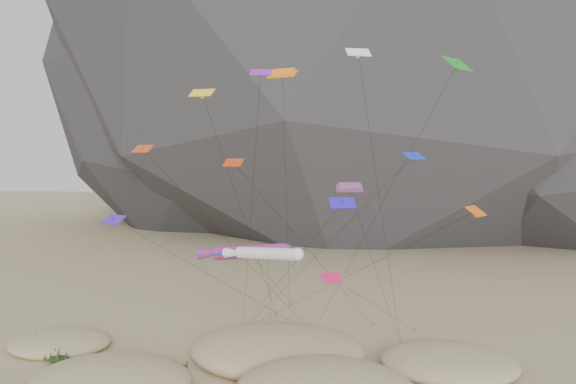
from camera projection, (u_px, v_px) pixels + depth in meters
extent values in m
ellipsoid|color=#2B2B30|center=(231.00, 71.00, 162.97)|extent=(136.20, 127.83, 116.00)
ellipsoid|color=#CCB789|center=(110.00, 382.00, 44.87)|extent=(13.25, 11.26, 3.13)
ellipsoid|color=#CCB789|center=(277.00, 350.00, 52.26)|extent=(16.47, 14.00, 3.39)
ellipsoid|color=#CCB789|center=(449.00, 362.00, 49.60)|extent=(12.09, 10.27, 2.49)
ellipsoid|color=#CCB789|center=(60.00, 343.00, 55.26)|extent=(10.04, 8.54, 2.05)
ellipsoid|color=black|center=(126.00, 370.00, 47.18)|extent=(3.12, 2.67, 0.93)
ellipsoid|color=black|center=(175.00, 372.00, 47.00)|extent=(2.43, 2.08, 0.73)
ellipsoid|color=black|center=(278.00, 344.00, 53.10)|extent=(3.01, 2.58, 0.90)
ellipsoid|color=black|center=(298.00, 354.00, 50.66)|extent=(2.29, 1.96, 0.69)
ellipsoid|color=black|center=(432.00, 366.00, 48.43)|extent=(2.47, 2.12, 0.74)
ellipsoid|color=black|center=(415.00, 367.00, 48.39)|extent=(2.11, 1.81, 0.63)
ellipsoid|color=black|center=(43.00, 346.00, 54.14)|extent=(2.52, 2.16, 0.76)
ellipsoid|color=black|center=(59.00, 359.00, 50.92)|extent=(1.85, 1.58, 0.55)
cylinder|color=#3F2D1E|center=(246.00, 327.00, 61.48)|extent=(0.08, 0.08, 0.30)
cylinder|color=#3F2D1E|center=(280.00, 325.00, 62.23)|extent=(0.08, 0.08, 0.30)
cylinder|color=#3F2D1E|center=(312.00, 332.00, 59.58)|extent=(0.08, 0.08, 0.30)
cylinder|color=#3F2D1E|center=(373.00, 324.00, 62.51)|extent=(0.08, 0.08, 0.30)
cylinder|color=#3F2D1E|center=(401.00, 344.00, 55.79)|extent=(0.08, 0.08, 0.30)
cylinder|color=#3F2D1E|center=(276.00, 315.00, 65.96)|extent=(0.08, 0.08, 0.30)
cylinder|color=#3F2D1E|center=(415.00, 330.00, 60.43)|extent=(0.08, 0.08, 0.30)
cylinder|color=#3F2D1E|center=(243.00, 326.00, 61.78)|extent=(0.08, 0.08, 0.30)
cylinder|color=#FF271A|center=(249.00, 252.00, 47.89)|extent=(6.72, 2.22, 1.87)
sphere|color=#FF271A|center=(285.00, 251.00, 46.78)|extent=(1.26, 1.26, 1.26)
cone|color=#FF271A|center=(212.00, 253.00, 49.12)|extent=(2.84, 1.49, 1.34)
cylinder|color=black|center=(281.00, 292.00, 55.95)|extent=(2.36, 16.24, 10.64)
cylinder|color=silver|center=(267.00, 253.00, 43.21)|extent=(5.62, 3.30, 1.32)
sphere|color=silver|center=(298.00, 254.00, 41.51)|extent=(0.96, 0.96, 0.96)
cone|color=silver|center=(236.00, 253.00, 45.07)|extent=(2.47, 1.75, 0.98)
cylinder|color=black|center=(270.00, 296.00, 52.80)|extent=(3.67, 18.20, 11.30)
cube|color=orange|center=(282.00, 74.00, 52.78)|extent=(2.91, 1.71, 0.80)
cube|color=orange|center=(282.00, 72.00, 52.77)|extent=(2.45, 1.38, 0.78)
cylinder|color=black|center=(287.00, 210.00, 57.85)|extent=(0.83, 8.58, 26.52)
cube|color=#FF1A3C|center=(350.00, 188.00, 50.42)|extent=(2.49, 1.35, 0.65)
cube|color=#FF1A3C|center=(350.00, 186.00, 50.41)|extent=(2.11, 1.09, 0.65)
cylinder|color=black|center=(375.00, 268.00, 54.60)|extent=(4.49, 8.43, 15.92)
cube|color=red|center=(233.00, 163.00, 48.22)|extent=(1.85, 1.17, 0.70)
cube|color=red|center=(233.00, 164.00, 48.22)|extent=(0.24, 0.26, 0.58)
cylinder|color=black|center=(312.00, 254.00, 55.37)|extent=(11.54, 15.67, 18.20)
cube|color=purple|center=(261.00, 72.00, 45.94)|extent=(1.95, 1.31, 0.64)
cube|color=purple|center=(261.00, 74.00, 45.95)|extent=(0.25, 0.21, 0.62)
cylinder|color=black|center=(251.00, 218.00, 53.86)|extent=(5.36, 13.61, 25.62)
cube|color=#189E1D|center=(458.00, 64.00, 44.45)|extent=(2.70, 3.03, 1.18)
cube|color=#189E1D|center=(458.00, 66.00, 44.46)|extent=(0.52, 0.50, 0.92)
cylinder|color=black|center=(374.00, 218.00, 52.02)|extent=(13.24, 11.38, 26.05)
cube|color=#1A35DD|center=(414.00, 156.00, 45.66)|extent=(1.98, 1.94, 0.60)
cube|color=#1A35DD|center=(414.00, 158.00, 45.67)|extent=(0.26, 0.26, 0.62)
cylinder|color=black|center=(317.00, 254.00, 53.57)|extent=(17.42, 11.73, 18.77)
cube|color=yellow|center=(202.00, 93.00, 48.67)|extent=(2.20, 1.32, 0.76)
cube|color=yellow|center=(202.00, 94.00, 48.68)|extent=(0.27, 0.24, 0.72)
cylinder|color=black|center=(246.00, 223.00, 55.46)|extent=(4.29, 13.17, 24.26)
cube|color=#FF660D|center=(476.00, 211.00, 41.86)|extent=(1.79, 2.17, 0.75)
cube|color=#FF660D|center=(476.00, 213.00, 41.87)|extent=(0.31, 0.31, 0.66)
cylinder|color=black|center=(339.00, 280.00, 51.67)|extent=(21.88, 15.01, 14.64)
cube|color=#EB1652|center=(332.00, 278.00, 44.17)|extent=(1.90, 1.84, 0.61)
cube|color=#EB1652|center=(332.00, 279.00, 44.18)|extent=(0.26, 0.26, 0.60)
cylinder|color=black|center=(380.00, 308.00, 52.30)|extent=(7.16, 17.39, 9.19)
cube|color=#3E1BA0|center=(113.00, 220.00, 47.76)|extent=(2.29, 1.69, 0.73)
cube|color=#3E1BA0|center=(113.00, 221.00, 47.77)|extent=(0.30, 0.26, 0.71)
cylinder|color=black|center=(224.00, 283.00, 53.68)|extent=(15.15, 14.12, 13.35)
cube|color=white|center=(358.00, 52.00, 47.89)|extent=(2.30, 1.70, 0.84)
cube|color=white|center=(358.00, 54.00, 47.90)|extent=(0.33, 0.34, 0.70)
cylinder|color=black|center=(381.00, 210.00, 51.84)|extent=(4.01, 7.15, 27.62)
cube|color=#C43F12|center=(143.00, 149.00, 47.28)|extent=(1.94, 1.36, 0.67)
cube|color=#C43F12|center=(143.00, 151.00, 47.29)|extent=(0.26, 0.25, 0.60)
cylinder|color=black|center=(237.00, 252.00, 53.44)|extent=(12.56, 13.75, 19.38)
cube|color=#2918D1|center=(342.00, 203.00, 42.31)|extent=(2.17, 1.55, 0.79)
cube|color=#2918D1|center=(342.00, 205.00, 42.32)|extent=(0.30, 0.31, 0.66)
cylinder|color=black|center=(283.00, 276.00, 52.04)|extent=(12.39, 16.62, 15.22)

